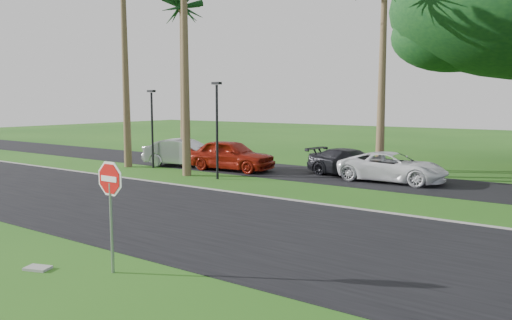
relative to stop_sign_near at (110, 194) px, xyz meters
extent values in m
plane|color=#205114|center=(-0.50, 3.00, -1.77)|extent=(120.00, 120.00, 0.00)
cube|color=black|center=(-0.50, 5.00, -1.76)|extent=(120.00, 8.00, 0.02)
cube|color=black|center=(-0.50, 15.50, -1.76)|extent=(120.00, 5.00, 0.02)
cube|color=gray|center=(-0.50, 9.05, -1.74)|extent=(120.00, 0.12, 0.06)
cylinder|color=gray|center=(0.00, 0.00, -0.77)|extent=(0.07, 0.07, 2.00)
cylinder|color=white|center=(0.00, 0.00, 0.33)|extent=(1.05, 0.02, 1.05)
cylinder|color=red|center=(0.00, 0.00, 0.33)|extent=(0.90, 0.02, 0.90)
cube|color=white|center=(0.00, 0.00, 0.33)|extent=(0.50, 0.02, 0.12)
cone|color=brown|center=(-13.50, 12.00, 3.48)|extent=(0.44, 0.44, 10.50)
cone|color=brown|center=(-11.00, 14.00, 2.73)|extent=(0.44, 0.44, 9.00)
cone|color=brown|center=(-8.50, 11.50, 3.98)|extent=(0.44, 0.44, 11.50)
cone|color=brown|center=(-0.50, 17.00, 2.98)|extent=(0.44, 0.44, 9.50)
cylinder|color=black|center=(-12.00, 12.50, 0.33)|extent=(0.12, 0.12, 4.20)
cube|color=black|center=(-12.00, 12.50, 2.51)|extent=(0.45, 0.25, 0.12)
cylinder|color=black|center=(-6.50, 11.50, 0.48)|extent=(0.12, 0.12, 4.50)
cube|color=black|center=(-6.50, 11.50, 2.81)|extent=(0.45, 0.25, 0.12)
imported|color=#B6BABE|center=(-10.92, 13.94, -1.00)|extent=(4.98, 2.77, 1.56)
imported|color=maroon|center=(-7.78, 14.19, -0.95)|extent=(5.03, 2.43, 1.66)
imported|color=black|center=(-1.54, 15.88, -1.10)|extent=(4.90, 2.63, 1.35)
imported|color=white|center=(0.72, 15.47, -1.09)|extent=(4.97, 2.38, 1.37)
cube|color=gray|center=(-1.56, -0.84, -1.74)|extent=(0.64, 0.52, 0.06)
camera|label=1|loc=(8.70, -6.89, 2.02)|focal=35.00mm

